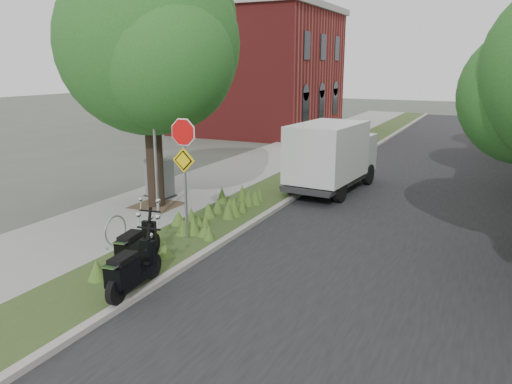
% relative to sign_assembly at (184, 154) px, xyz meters
% --- Properties ---
extents(ground, '(120.00, 120.00, 0.00)m').
position_rel_sign_assembly_xyz_m(ground, '(1.40, -0.58, -2.33)').
color(ground, '#4C5147').
rests_on(ground, ground).
extents(sidewalk_near, '(3.50, 60.00, 0.12)m').
position_rel_sign_assembly_xyz_m(sidewalk_near, '(-2.85, 9.42, -2.27)').
color(sidewalk_near, gray).
rests_on(sidewalk_near, ground).
extents(verge, '(2.00, 60.00, 0.12)m').
position_rel_sign_assembly_xyz_m(verge, '(-0.10, 9.42, -2.27)').
color(verge, '#2C431D').
rests_on(verge, ground).
extents(kerb_near, '(0.20, 60.00, 0.13)m').
position_rel_sign_assembly_xyz_m(kerb_near, '(0.90, 9.42, -2.26)').
color(kerb_near, '#9E9991').
rests_on(kerb_near, ground).
extents(road, '(7.00, 60.00, 0.01)m').
position_rel_sign_assembly_xyz_m(road, '(4.40, 9.42, -2.32)').
color(road, black).
rests_on(road, ground).
extents(street_tree_main, '(6.21, 5.54, 7.66)m').
position_rel_sign_assembly_xyz_m(street_tree_main, '(-2.68, 2.28, 2.48)').
color(street_tree_main, black).
rests_on(street_tree_main, ground).
extents(bare_post, '(0.08, 0.08, 4.00)m').
position_rel_sign_assembly_xyz_m(bare_post, '(-1.80, 1.22, -0.21)').
color(bare_post, '#A5A8AD').
rests_on(bare_post, ground).
extents(bike_hoop, '(0.06, 0.78, 0.77)m').
position_rel_sign_assembly_xyz_m(bike_hoop, '(-1.30, -1.18, -1.83)').
color(bike_hoop, '#A5A8AD').
rests_on(bike_hoop, ground).
extents(sign_assembly, '(0.94, 0.08, 3.22)m').
position_rel_sign_assembly_xyz_m(sign_assembly, '(0.00, 0.00, 0.00)').
color(sign_assembly, '#A5A8AD').
rests_on(sign_assembly, ground).
extents(brick_building, '(9.40, 10.40, 8.30)m').
position_rel_sign_assembly_xyz_m(brick_building, '(-8.10, 21.42, 1.88)').
color(brick_building, maroon).
rests_on(brick_building, ground).
extents(scooter_near, '(0.56, 1.77, 0.85)m').
position_rel_sign_assembly_xyz_m(scooter_near, '(0.07, -2.13, -1.80)').
color(scooter_near, black).
rests_on(scooter_near, ground).
extents(scooter_far, '(0.49, 1.81, 0.86)m').
position_rel_sign_assembly_xyz_m(scooter_far, '(0.82, -3.23, -1.79)').
color(scooter_far, black).
rests_on(scooter_far, ground).
extents(box_truck, '(2.23, 4.86, 2.14)m').
position_rel_sign_assembly_xyz_m(box_truck, '(1.70, 6.88, -0.93)').
color(box_truck, '#262628').
rests_on(box_truck, ground).
extents(utility_cabinet, '(1.00, 0.70, 1.28)m').
position_rel_sign_assembly_xyz_m(utility_cabinet, '(-3.20, 3.22, -1.59)').
color(utility_cabinet, '#262628').
rests_on(utility_cabinet, ground).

